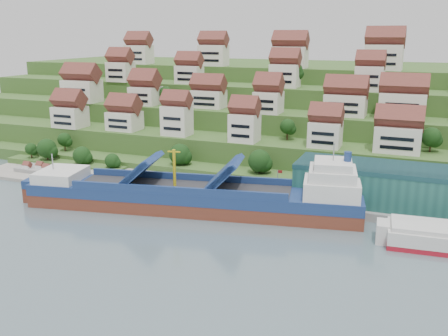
% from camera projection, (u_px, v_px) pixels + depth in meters
% --- Properties ---
extents(ground, '(300.00, 300.00, 0.00)m').
position_uv_depth(ground, '(199.00, 210.00, 129.40)').
color(ground, slate).
rests_on(ground, ground).
extents(quay, '(180.00, 14.00, 2.20)m').
position_uv_depth(quay, '(289.00, 198.00, 135.26)').
color(quay, gray).
rests_on(quay, ground).
extents(pebble_beach, '(45.00, 20.00, 1.00)m').
position_uv_depth(pebble_beach, '(52.00, 174.00, 161.07)').
color(pebble_beach, gray).
rests_on(pebble_beach, ground).
extents(hillside, '(260.00, 128.00, 31.00)m').
position_uv_depth(hillside, '(298.00, 113.00, 219.21)').
color(hillside, '#2D4C1E').
rests_on(hillside, ground).
extents(hillside_village, '(162.14, 64.39, 29.34)m').
position_uv_depth(hillside_village, '(273.00, 92.00, 176.90)').
color(hillside_village, silver).
rests_on(hillside_village, ground).
extents(hillside_trees, '(142.81, 62.56, 31.59)m').
position_uv_depth(hillside_trees, '(212.00, 126.00, 166.42)').
color(hillside_trees, '#183C14').
rests_on(hillside_trees, ground).
extents(warehouse, '(60.00, 15.00, 10.00)m').
position_uv_depth(warehouse, '(417.00, 188.00, 123.83)').
color(warehouse, '#205850').
rests_on(warehouse, quay).
extents(flagpole, '(1.28, 0.16, 8.00)m').
position_uv_depth(flagpole, '(278.00, 182.00, 129.96)').
color(flagpole, gray).
rests_on(flagpole, quay).
extents(beach_huts, '(14.40, 3.70, 2.20)m').
position_uv_depth(beach_huts, '(44.00, 169.00, 160.26)').
color(beach_huts, white).
rests_on(beach_huts, pebble_beach).
extents(cargo_ship, '(86.80, 29.09, 19.13)m').
position_uv_depth(cargo_ship, '(201.00, 198.00, 128.18)').
color(cargo_ship, brown).
rests_on(cargo_ship, ground).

